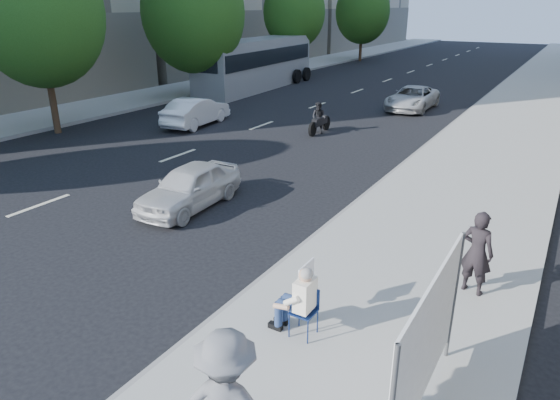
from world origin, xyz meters
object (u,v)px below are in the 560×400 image
Objects in this scene: white_sedan_far at (412,98)px; white_sedan_near at (190,187)px; seated_protester at (299,296)px; protest_banner at (427,341)px; pedestrian_woman at (477,253)px; white_sedan_mid at (196,111)px; motorcycle at (319,119)px; bus at (257,64)px.

white_sedan_near is at bearing -94.26° from white_sedan_far.
seated_protester is at bearing -78.51° from white_sedan_far.
white_sedan_far is at bearing 83.54° from white_sedan_near.
protest_banner is at bearing -73.22° from white_sedan_far.
pedestrian_woman is at bearing -8.80° from white_sedan_near.
white_sedan_near is (-5.64, 3.79, -0.25)m from seated_protester.
protest_banner is (0.03, -3.75, 0.39)m from pedestrian_woman.
white_sedan_mid is (-14.57, 9.13, -0.34)m from pedestrian_woman.
motorcycle is 0.17× the size of bus.
white_sedan_mid is (-12.25, 12.05, -0.20)m from seated_protester.
seated_protester is 2.55m from protest_banner.
protest_banner is at bearing 103.45° from pedestrian_woman.
white_sedan_mid is at bearing 138.57° from protest_banner.
white_sedan_near is 10.58m from white_sedan_mid.
protest_banner is 16.93m from motorcycle.
seated_protester is 0.64× the size of motorcycle.
white_sedan_mid reaches higher than white_sedan_near.
seated_protester is at bearing -58.77° from bus.
bus is at bearing 124.69° from seated_protester.
protest_banner is at bearing -61.07° from motorcycle.
protest_banner is 19.48m from white_sedan_mid.
white_sedan_near is (-7.99, 4.62, -0.78)m from protest_banner.
white_sedan_mid is 12.02m from white_sedan_far.
pedestrian_woman reaches higher than white_sedan_mid.
white_sedan_mid is at bearing -19.04° from pedestrian_woman.
white_sedan_mid is 0.33× the size of bus.
pedestrian_woman is 0.42× the size of white_sedan_mid.
bus is (-18.33, 20.21, 0.63)m from pedestrian_woman.
pedestrian_woman is (2.32, 2.92, 0.14)m from seated_protester.
protest_banner reaches higher than seated_protester.
pedestrian_woman is 0.38× the size of white_sedan_far.
seated_protester is at bearing -67.06° from motorcycle.
bus is at bearing -34.76° from pedestrian_woman.
bus is at bearing 127.46° from protest_banner.
white_sedan_near is at bearing -87.74° from motorcycle.
seated_protester reaches higher than motorcycle.
protest_banner is 9.26m from white_sedan_near.
pedestrian_woman reaches higher than motorcycle.
white_sedan_far is at bearing 101.89° from seated_protester.
white_sedan_far is 7.84m from motorcycle.
white_sedan_near is 21.98m from bus.
white_sedan_near is at bearing 149.97° from protest_banner.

